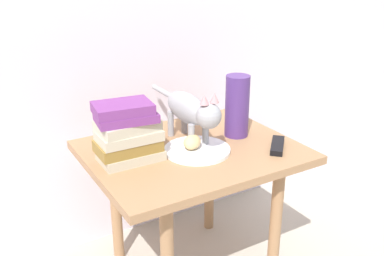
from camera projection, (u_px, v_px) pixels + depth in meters
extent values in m
cube|color=#9E724C|center=(192.00, 152.00, 1.62)|extent=(0.75, 0.61, 0.03)
cylinder|color=#9E724C|center=(275.00, 228.00, 1.65)|extent=(0.04, 0.04, 0.52)
cylinder|color=#9E724C|center=(116.00, 205.00, 1.79)|extent=(0.04, 0.04, 0.52)
cylinder|color=#9E724C|center=(209.00, 178.00, 2.01)|extent=(0.04, 0.04, 0.52)
cylinder|color=white|center=(196.00, 150.00, 1.58)|extent=(0.24, 0.24, 0.01)
ellipsoid|color=#E0BC7A|center=(192.00, 142.00, 1.57)|extent=(0.10, 0.10, 0.05)
cylinder|color=#99999E|center=(205.00, 134.00, 1.61)|extent=(0.02, 0.02, 0.10)
cylinder|color=#99999E|center=(191.00, 137.00, 1.58)|extent=(0.02, 0.02, 0.10)
cylinder|color=#99999E|center=(184.00, 121.00, 1.73)|extent=(0.02, 0.02, 0.10)
cylinder|color=#99999E|center=(171.00, 124.00, 1.71)|extent=(0.02, 0.02, 0.10)
ellipsoid|color=#99999E|center=(187.00, 108.00, 1.63)|extent=(0.09, 0.26, 0.11)
sphere|color=#99999E|center=(209.00, 116.00, 1.50)|extent=(0.09, 0.09, 0.09)
cone|color=tan|center=(214.00, 98.00, 1.49)|extent=(0.03, 0.03, 0.03)
cone|color=tan|center=(203.00, 100.00, 1.47)|extent=(0.03, 0.03, 0.03)
cylinder|color=#99999E|center=(163.00, 91.00, 1.79)|extent=(0.02, 0.16, 0.02)
cube|color=#BCB299|center=(131.00, 155.00, 1.52)|extent=(0.21, 0.14, 0.03)
cube|color=olive|center=(128.00, 146.00, 1.50)|extent=(0.22, 0.13, 0.04)
cube|color=#BCB299|center=(129.00, 136.00, 1.49)|extent=(0.21, 0.14, 0.03)
cube|color=#BCB299|center=(128.00, 125.00, 1.48)|extent=(0.21, 0.14, 0.04)
cube|color=#72337A|center=(126.00, 117.00, 1.46)|extent=(0.21, 0.15, 0.03)
cube|color=#72337A|center=(123.00, 108.00, 1.45)|extent=(0.20, 0.16, 0.03)
cylinder|color=#4C2D72|center=(237.00, 106.00, 1.69)|extent=(0.09, 0.09, 0.24)
cylinder|color=silver|center=(147.00, 125.00, 1.71)|extent=(0.07, 0.07, 0.08)
cylinder|color=silver|center=(147.00, 130.00, 1.72)|extent=(0.06, 0.06, 0.04)
cube|color=black|center=(277.00, 146.00, 1.61)|extent=(0.14, 0.14, 0.02)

